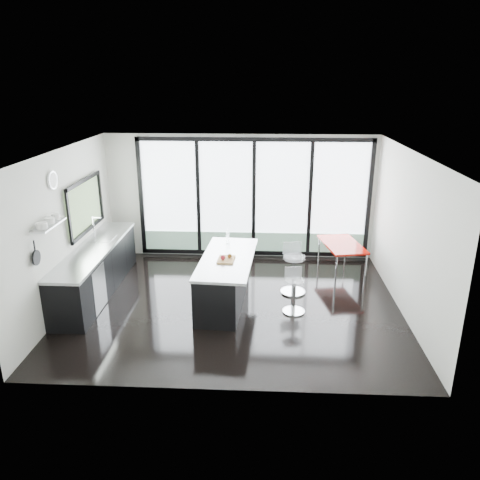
# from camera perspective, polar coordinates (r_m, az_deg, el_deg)

# --- Properties ---
(floor) EXTENTS (6.00, 5.00, 0.00)m
(floor) POSITION_cam_1_polar(r_m,az_deg,el_deg) (8.70, -0.77, -7.82)
(floor) COLOR black
(floor) RESTS_ON ground
(ceiling) EXTENTS (6.00, 5.00, 0.00)m
(ceiling) POSITION_cam_1_polar(r_m,az_deg,el_deg) (7.83, -0.86, 10.75)
(ceiling) COLOR white
(ceiling) RESTS_ON wall_back
(wall_back) EXTENTS (6.00, 0.09, 2.80)m
(wall_back) POSITION_cam_1_polar(r_m,az_deg,el_deg) (10.54, 1.54, 4.49)
(wall_back) COLOR beige
(wall_back) RESTS_ON ground
(wall_front) EXTENTS (6.00, 0.00, 2.80)m
(wall_front) POSITION_cam_1_polar(r_m,az_deg,el_deg) (5.84, -2.40, -6.74)
(wall_front) COLOR beige
(wall_front) RESTS_ON ground
(wall_left) EXTENTS (0.26, 5.00, 2.80)m
(wall_left) POSITION_cam_1_polar(r_m,az_deg,el_deg) (9.05, -19.87, 2.73)
(wall_left) COLOR beige
(wall_left) RESTS_ON ground
(wall_right) EXTENTS (0.00, 5.00, 2.80)m
(wall_right) POSITION_cam_1_polar(r_m,az_deg,el_deg) (8.51, 19.79, 0.59)
(wall_right) COLOR beige
(wall_right) RESTS_ON ground
(counter_cabinets) EXTENTS (0.69, 3.24, 1.36)m
(counter_cabinets) POSITION_cam_1_polar(r_m,az_deg,el_deg) (9.40, -17.13, -3.46)
(counter_cabinets) COLOR black
(counter_cabinets) RESTS_ON floor
(island) EXTENTS (1.06, 2.23, 1.16)m
(island) POSITION_cam_1_polar(r_m,az_deg,el_deg) (8.60, -2.01, -4.81)
(island) COLOR black
(island) RESTS_ON floor
(bar_stool_near) EXTENTS (0.46, 0.46, 0.63)m
(bar_stool_near) POSITION_cam_1_polar(r_m,az_deg,el_deg) (8.34, 6.63, -6.80)
(bar_stool_near) COLOR silver
(bar_stool_near) RESTS_ON floor
(bar_stool_far) EXTENTS (0.57, 0.57, 0.76)m
(bar_stool_far) POSITION_cam_1_polar(r_m,az_deg,el_deg) (9.04, 6.54, -4.20)
(bar_stool_far) COLOR silver
(bar_stool_far) RESTS_ON floor
(red_table) EXTENTS (0.94, 1.36, 0.67)m
(red_table) POSITION_cam_1_polar(r_m,az_deg,el_deg) (10.10, 12.22, -2.21)
(red_table) COLOR #A80F06
(red_table) RESTS_ON floor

